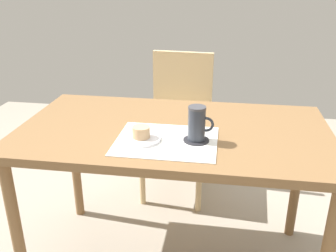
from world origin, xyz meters
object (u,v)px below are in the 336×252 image
at_px(coffee_mug, 197,123).
at_px(pastry_plate, 141,139).
at_px(pastry, 141,132).
at_px(wooden_chair, 179,119).
at_px(dining_table, 173,144).

bearing_deg(coffee_mug, pastry_plate, -172.65).
xyz_separation_m(pastry, coffee_mug, (0.22, 0.03, 0.04)).
relative_size(wooden_chair, coffee_mug, 6.48).
distance_m(pastry, coffee_mug, 0.23).
relative_size(wooden_chair, pastry, 12.79).
relative_size(dining_table, pastry_plate, 8.63).
bearing_deg(coffee_mug, wooden_chair, 101.88).
bearing_deg(pastry_plate, wooden_chair, 87.36).
xyz_separation_m(dining_table, pastry_plate, (-0.11, -0.15, 0.09)).
height_order(dining_table, coffee_mug, coffee_mug).
distance_m(wooden_chair, pastry_plate, 0.92).
height_order(wooden_chair, coffee_mug, wooden_chair).
bearing_deg(wooden_chair, coffee_mug, 105.76).
bearing_deg(dining_table, pastry, -125.08).
height_order(pastry_plate, coffee_mug, coffee_mug).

